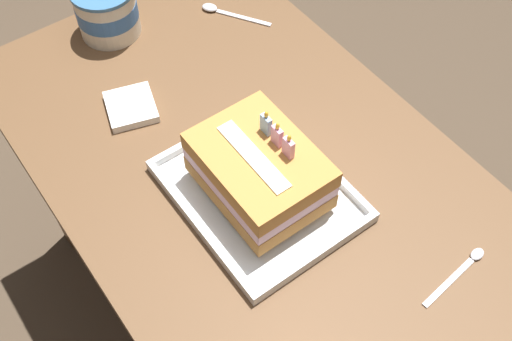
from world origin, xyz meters
The scene contains 8 objects.
ground_plane centered at (0.00, 0.00, 0.00)m, with size 8.00×8.00×0.00m, color #4C3D2D.
dining_table centered at (0.00, 0.00, 0.60)m, with size 1.15×0.68×0.71m.
foil_tray centered at (0.06, -0.03, 0.72)m, with size 0.33×0.27×0.02m.
birthday_cake centered at (0.06, -0.03, 0.78)m, with size 0.22×0.17×0.15m.
ice_cream_tub centered at (-0.48, -0.03, 0.77)m, with size 0.13×0.13×0.11m.
serving_spoon_near_tray centered at (-0.39, 0.19, 0.72)m, with size 0.15×0.10×0.01m.
serving_spoon_by_bowls centered at (0.37, 0.16, 0.71)m, with size 0.03×0.15×0.01m.
napkin_pile centered at (-0.25, -0.11, 0.72)m, with size 0.12×0.12×0.02m.
Camera 1 is at (0.54, -0.39, 1.63)m, focal length 43.36 mm.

